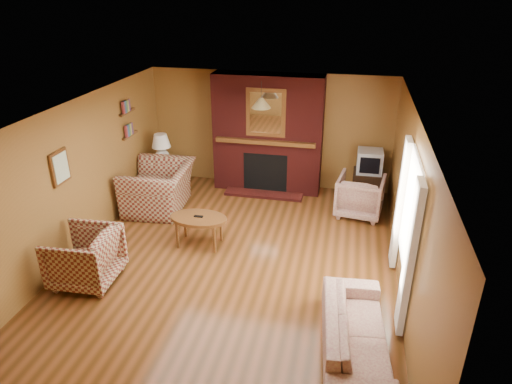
% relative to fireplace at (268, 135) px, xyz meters
% --- Properties ---
extents(floor, '(6.50, 6.50, 0.00)m').
position_rel_fireplace_xyz_m(floor, '(0.00, -2.98, -1.18)').
color(floor, '#4B2B10').
rests_on(floor, ground).
extents(ceiling, '(6.50, 6.50, 0.00)m').
position_rel_fireplace_xyz_m(ceiling, '(0.00, -2.98, 1.22)').
color(ceiling, white).
rests_on(ceiling, wall_back).
extents(wall_back, '(6.50, 0.00, 6.50)m').
position_rel_fireplace_xyz_m(wall_back, '(0.00, 0.27, 0.02)').
color(wall_back, olive).
rests_on(wall_back, floor).
extents(wall_front, '(6.50, 0.00, 6.50)m').
position_rel_fireplace_xyz_m(wall_front, '(0.00, -6.23, 0.02)').
color(wall_front, olive).
rests_on(wall_front, floor).
extents(wall_left, '(0.00, 6.50, 6.50)m').
position_rel_fireplace_xyz_m(wall_left, '(-2.50, -2.98, 0.02)').
color(wall_left, olive).
rests_on(wall_left, floor).
extents(wall_right, '(0.00, 6.50, 6.50)m').
position_rel_fireplace_xyz_m(wall_right, '(2.50, -2.98, 0.02)').
color(wall_right, olive).
rests_on(wall_right, floor).
extents(fireplace, '(2.20, 0.82, 2.40)m').
position_rel_fireplace_xyz_m(fireplace, '(0.00, 0.00, 0.00)').
color(fireplace, '#48110F').
rests_on(fireplace, floor).
extents(window_right, '(0.10, 1.85, 2.00)m').
position_rel_fireplace_xyz_m(window_right, '(2.45, -3.18, -0.06)').
color(window_right, beige).
rests_on(window_right, wall_right).
extents(bookshelf, '(0.09, 0.55, 0.71)m').
position_rel_fireplace_xyz_m(bookshelf, '(-2.44, -1.08, 0.48)').
color(bookshelf, brown).
rests_on(bookshelf, wall_left).
extents(botanical_print, '(0.05, 0.40, 0.50)m').
position_rel_fireplace_xyz_m(botanical_print, '(-2.47, -3.28, 0.37)').
color(botanical_print, brown).
rests_on(botanical_print, wall_left).
extents(pendant_light, '(0.36, 0.36, 0.48)m').
position_rel_fireplace_xyz_m(pendant_light, '(0.00, -0.68, 0.82)').
color(pendant_light, black).
rests_on(pendant_light, ceiling).
extents(plaid_loveseat, '(1.26, 1.42, 0.87)m').
position_rel_fireplace_xyz_m(plaid_loveseat, '(-1.85, -1.36, -0.75)').
color(plaid_loveseat, '#5E2018').
rests_on(plaid_loveseat, floor).
extents(plaid_armchair, '(0.93, 0.91, 0.82)m').
position_rel_fireplace_xyz_m(plaid_armchair, '(-1.95, -3.81, -0.77)').
color(plaid_armchair, '#5E2018').
rests_on(plaid_armchair, floor).
extents(floral_sofa, '(0.90, 1.95, 0.55)m').
position_rel_fireplace_xyz_m(floral_sofa, '(1.90, -4.44, -0.91)').
color(floral_sofa, '#B7AE8D').
rests_on(floral_sofa, floor).
extents(floral_armchair, '(0.93, 0.95, 0.77)m').
position_rel_fireplace_xyz_m(floral_armchair, '(1.92, -0.81, -0.80)').
color(floral_armchair, '#B7AE8D').
rests_on(floral_armchair, floor).
extents(coffee_table, '(0.95, 0.59, 0.54)m').
position_rel_fireplace_xyz_m(coffee_table, '(-0.67, -2.49, -0.73)').
color(coffee_table, brown).
rests_on(coffee_table, floor).
extents(side_table, '(0.46, 0.46, 0.59)m').
position_rel_fireplace_xyz_m(side_table, '(-2.10, -0.53, -0.89)').
color(side_table, brown).
rests_on(side_table, floor).
extents(table_lamp, '(0.39, 0.39, 0.64)m').
position_rel_fireplace_xyz_m(table_lamp, '(-2.10, -0.53, -0.24)').
color(table_lamp, white).
rests_on(table_lamp, side_table).
extents(tv_stand, '(0.58, 0.53, 0.62)m').
position_rel_fireplace_xyz_m(tv_stand, '(2.05, -0.18, -0.87)').
color(tv_stand, black).
rests_on(tv_stand, floor).
extents(crt_tv, '(0.48, 0.48, 0.44)m').
position_rel_fireplace_xyz_m(crt_tv, '(2.05, -0.19, -0.34)').
color(crt_tv, '#A7AAAF').
rests_on(crt_tv, tv_stand).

